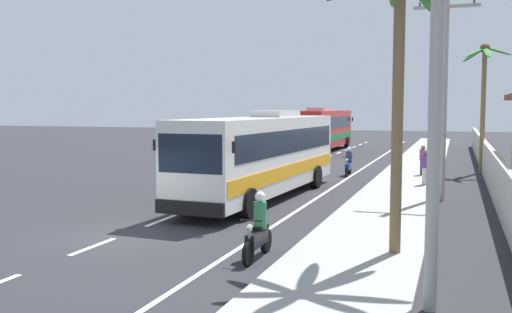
{
  "coord_description": "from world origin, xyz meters",
  "views": [
    {
      "loc": [
        9.06,
        -14.05,
        3.69
      ],
      "look_at": [
        1.35,
        7.93,
        1.7
      ],
      "focal_mm": 40.16,
      "sensor_mm": 36.0,
      "label": 1
    }
  ],
  "objects_px": {
    "motorcycle_beside_bus": "(258,232)",
    "pedestrian_near_kerb": "(423,159)",
    "coach_bus_foreground": "(263,153)",
    "coach_bus_far_lane": "(323,128)",
    "palm_second": "(399,36)",
    "motorcycle_trailing": "(348,164)",
    "utility_pole_mid": "(444,85)",
    "utility_pole_nearest": "(436,71)",
    "pedestrian_midwalk": "(425,166)",
    "palm_nearest": "(484,80)"
  },
  "relations": [
    {
      "from": "utility_pole_mid",
      "to": "palm_second",
      "type": "relative_size",
      "value": 1.2
    },
    {
      "from": "utility_pole_nearest",
      "to": "utility_pole_mid",
      "type": "distance_m",
      "value": 13.02
    },
    {
      "from": "pedestrian_midwalk",
      "to": "palm_nearest",
      "type": "bearing_deg",
      "value": 149.74
    },
    {
      "from": "motorcycle_trailing",
      "to": "pedestrian_near_kerb",
      "type": "xyz_separation_m",
      "value": [
        3.89,
        0.35,
        0.32
      ]
    },
    {
      "from": "coach_bus_far_lane",
      "to": "palm_second",
      "type": "distance_m",
      "value": 35.37
    },
    {
      "from": "coach_bus_foreground",
      "to": "palm_nearest",
      "type": "distance_m",
      "value": 15.78
    },
    {
      "from": "pedestrian_midwalk",
      "to": "utility_pole_mid",
      "type": "distance_m",
      "value": 5.25
    },
    {
      "from": "coach_bus_foreground",
      "to": "pedestrian_near_kerb",
      "type": "xyz_separation_m",
      "value": [
        5.79,
        9.38,
        -0.9
      ]
    },
    {
      "from": "motorcycle_beside_bus",
      "to": "pedestrian_midwalk",
      "type": "height_order",
      "value": "pedestrian_midwalk"
    },
    {
      "from": "motorcycle_trailing",
      "to": "utility_pole_nearest",
      "type": "xyz_separation_m",
      "value": [
        5.16,
        -20.39,
        3.7
      ]
    },
    {
      "from": "motorcycle_beside_bus",
      "to": "utility_pole_mid",
      "type": "distance_m",
      "value": 12.0
    },
    {
      "from": "palm_second",
      "to": "coach_bus_far_lane",
      "type": "bearing_deg",
      "value": 105.58
    },
    {
      "from": "utility_pole_nearest",
      "to": "utility_pole_mid",
      "type": "relative_size",
      "value": 0.96
    },
    {
      "from": "pedestrian_near_kerb",
      "to": "utility_pole_mid",
      "type": "xyz_separation_m",
      "value": [
        1.13,
        -7.72,
        3.6
      ]
    },
    {
      "from": "coach_bus_far_lane",
      "to": "palm_second",
      "type": "height_order",
      "value": "palm_second"
    },
    {
      "from": "coach_bus_far_lane",
      "to": "utility_pole_nearest",
      "type": "relative_size",
      "value": 1.45
    },
    {
      "from": "pedestrian_near_kerb",
      "to": "palm_second",
      "type": "xyz_separation_m",
      "value": [
        0.27,
        -17.2,
        4.45
      ]
    },
    {
      "from": "pedestrian_near_kerb",
      "to": "palm_second",
      "type": "bearing_deg",
      "value": 126.95
    },
    {
      "from": "pedestrian_near_kerb",
      "to": "pedestrian_midwalk",
      "type": "distance_m",
      "value": 3.97
    },
    {
      "from": "coach_bus_foreground",
      "to": "motorcycle_beside_bus",
      "type": "xyz_separation_m",
      "value": [
        2.91,
        -8.96,
        -1.2
      ]
    },
    {
      "from": "pedestrian_midwalk",
      "to": "utility_pole_mid",
      "type": "xyz_separation_m",
      "value": [
        0.82,
        -3.76,
        3.57
      ]
    },
    {
      "from": "motorcycle_beside_bus",
      "to": "pedestrian_near_kerb",
      "type": "distance_m",
      "value": 18.56
    },
    {
      "from": "motorcycle_beside_bus",
      "to": "palm_second",
      "type": "relative_size",
      "value": 0.27
    },
    {
      "from": "motorcycle_trailing",
      "to": "utility_pole_mid",
      "type": "bearing_deg",
      "value": -55.71
    },
    {
      "from": "pedestrian_near_kerb",
      "to": "coach_bus_foreground",
      "type": "bearing_deg",
      "value": 94.36
    },
    {
      "from": "coach_bus_foreground",
      "to": "pedestrian_near_kerb",
      "type": "relative_size",
      "value": 7.92
    },
    {
      "from": "utility_pole_nearest",
      "to": "palm_nearest",
      "type": "distance_m",
      "value": 24.11
    },
    {
      "from": "pedestrian_midwalk",
      "to": "palm_second",
      "type": "xyz_separation_m",
      "value": [
        -0.05,
        -13.24,
        4.41
      ]
    },
    {
      "from": "motorcycle_trailing",
      "to": "pedestrian_near_kerb",
      "type": "height_order",
      "value": "pedestrian_near_kerb"
    },
    {
      "from": "motorcycle_trailing",
      "to": "utility_pole_mid",
      "type": "height_order",
      "value": "utility_pole_mid"
    },
    {
      "from": "utility_pole_nearest",
      "to": "coach_bus_foreground",
      "type": "bearing_deg",
      "value": 121.84
    },
    {
      "from": "coach_bus_foreground",
      "to": "motorcycle_trailing",
      "type": "distance_m",
      "value": 9.31
    },
    {
      "from": "motorcycle_trailing",
      "to": "palm_second",
      "type": "xyz_separation_m",
      "value": [
        4.16,
        -16.85,
        4.77
      ]
    },
    {
      "from": "utility_pole_mid",
      "to": "pedestrian_midwalk",
      "type": "bearing_deg",
      "value": 102.23
    },
    {
      "from": "coach_bus_foreground",
      "to": "motorcycle_beside_bus",
      "type": "bearing_deg",
      "value": -72.03
    },
    {
      "from": "utility_pole_nearest",
      "to": "coach_bus_far_lane",
      "type": "bearing_deg",
      "value": 105.59
    },
    {
      "from": "coach_bus_foreground",
      "to": "coach_bus_far_lane",
      "type": "height_order",
      "value": "coach_bus_far_lane"
    },
    {
      "from": "coach_bus_foreground",
      "to": "pedestrian_midwalk",
      "type": "xyz_separation_m",
      "value": [
        6.11,
        5.42,
        -0.87
      ]
    },
    {
      "from": "pedestrian_midwalk",
      "to": "palm_second",
      "type": "height_order",
      "value": "palm_second"
    },
    {
      "from": "coach_bus_foreground",
      "to": "coach_bus_far_lane",
      "type": "bearing_deg",
      "value": 97.42
    },
    {
      "from": "coach_bus_far_lane",
      "to": "pedestrian_midwalk",
      "type": "xyz_separation_m",
      "value": [
        9.5,
        -20.67,
        -0.94
      ]
    },
    {
      "from": "motorcycle_beside_bus",
      "to": "utility_pole_nearest",
      "type": "relative_size",
      "value": 0.24
    },
    {
      "from": "motorcycle_trailing",
      "to": "pedestrian_near_kerb",
      "type": "distance_m",
      "value": 3.92
    },
    {
      "from": "coach_bus_foreground",
      "to": "palm_second",
      "type": "bearing_deg",
      "value": -52.24
    },
    {
      "from": "coach_bus_foreground",
      "to": "palm_second",
      "type": "relative_size",
      "value": 1.73
    },
    {
      "from": "pedestrian_near_kerb",
      "to": "pedestrian_midwalk",
      "type": "xyz_separation_m",
      "value": [
        0.32,
        -3.96,
        0.03
      ]
    },
    {
      "from": "motorcycle_beside_bus",
      "to": "pedestrian_near_kerb",
      "type": "bearing_deg",
      "value": 81.07
    },
    {
      "from": "motorcycle_beside_bus",
      "to": "palm_nearest",
      "type": "distance_m",
      "value": 22.87
    },
    {
      "from": "pedestrian_midwalk",
      "to": "utility_pole_nearest",
      "type": "height_order",
      "value": "utility_pole_nearest"
    },
    {
      "from": "coach_bus_foreground",
      "to": "pedestrian_near_kerb",
      "type": "height_order",
      "value": "coach_bus_foreground"
    }
  ]
}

